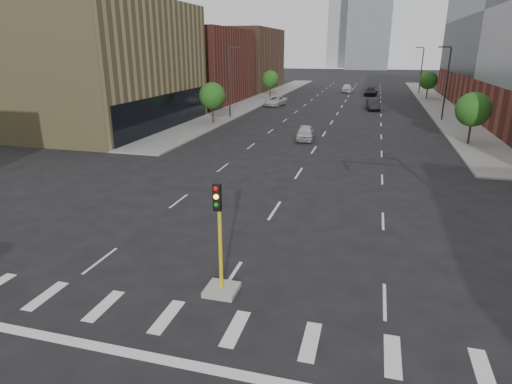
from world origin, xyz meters
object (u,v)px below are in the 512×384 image
at_px(car_deep_right, 371,92).
at_px(median_traffic_signal, 221,270).
at_px(car_distant, 347,88).
at_px(car_near_left, 305,133).
at_px(car_mid_right, 373,104).
at_px(car_far_left, 275,101).

bearing_deg(car_deep_right, median_traffic_signal, -86.82).
xyz_separation_m(median_traffic_signal, car_distant, (-0.91, 81.20, -0.12)).
xyz_separation_m(car_near_left, car_mid_right, (6.32, 24.90, 0.12)).
xyz_separation_m(car_far_left, car_deep_right, (14.62, 20.19, 0.02)).
bearing_deg(car_near_left, car_distant, 84.69).
bearing_deg(car_distant, median_traffic_signal, -89.11).
distance_m(car_mid_right, car_deep_right, 21.16).
bearing_deg(car_mid_right, median_traffic_signal, -101.49).
distance_m(car_near_left, car_mid_right, 25.69).
distance_m(median_traffic_signal, car_deep_right, 75.53).
relative_size(car_mid_right, car_distant, 1.02).
height_order(car_near_left, car_far_left, car_far_left).
relative_size(car_near_left, car_mid_right, 0.83).
bearing_deg(car_near_left, car_deep_right, 78.38).
xyz_separation_m(car_mid_right, car_deep_right, (-0.70, 21.15, -0.08)).
bearing_deg(car_mid_right, car_far_left, 170.00).
bearing_deg(car_far_left, car_mid_right, 6.31).
height_order(median_traffic_signal, car_distant, median_traffic_signal).
relative_size(car_deep_right, car_distant, 1.05).
height_order(median_traffic_signal, car_mid_right, median_traffic_signal).
height_order(car_mid_right, car_far_left, car_mid_right).
bearing_deg(car_deep_right, car_near_left, -90.65).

